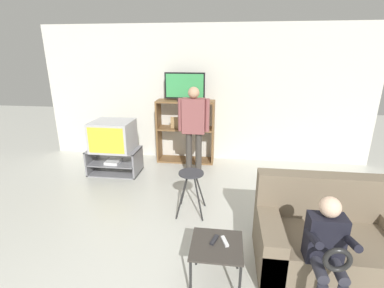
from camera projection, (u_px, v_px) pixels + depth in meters
The scene contains 12 objects.
wall_back at pixel (204, 95), 5.42m from camera, with size 6.40×0.06×2.60m.
tv_stand at pixel (115, 161), 5.01m from camera, with size 0.89×0.53×0.45m.
television_main at pixel (113, 136), 4.85m from camera, with size 0.69×0.60×0.51m.
media_shelf at pixel (186, 131), 5.43m from camera, with size 1.11×0.37×1.22m.
television_flat at pixel (185, 87), 5.15m from camera, with size 0.75×0.20×0.52m.
folding_stool at pixel (191, 180), 3.67m from camera, with size 0.37×0.39×0.60m.
snack_table at pixel (217, 249), 2.53m from camera, with size 0.47×0.47×0.43m.
remote_control_black at pixel (214, 240), 2.56m from camera, with size 0.04×0.14×0.02m, color #232328.
remote_control_white at pixel (225, 241), 2.54m from camera, with size 0.04×0.14×0.02m, color silver.
couch at pixel (330, 240), 2.79m from camera, with size 1.45×0.86×0.88m.
person_standing_adult at pixel (194, 124), 4.69m from camera, with size 0.53×0.20×1.56m.
person_seated_child at pixel (327, 247), 2.25m from camera, with size 0.33×0.43×0.99m.
Camera 1 is at (0.48, -1.30, 2.08)m, focal length 26.00 mm.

